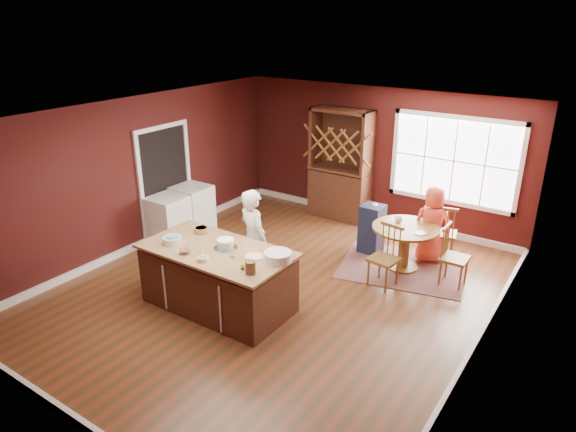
# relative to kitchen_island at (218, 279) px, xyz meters

# --- Properties ---
(room_shell) EXTENTS (7.00, 7.00, 7.00)m
(room_shell) POSITION_rel_kitchen_island_xyz_m (0.43, 0.86, 0.91)
(room_shell) COLOR brown
(room_shell) RESTS_ON ground
(window) EXTENTS (2.36, 0.10, 1.66)m
(window) POSITION_rel_kitchen_island_xyz_m (1.93, 4.33, 1.06)
(window) COLOR white
(window) RESTS_ON room_shell
(doorway) EXTENTS (0.08, 1.26, 2.13)m
(doorway) POSITION_rel_kitchen_island_xyz_m (-2.54, 1.46, 0.59)
(doorway) COLOR white
(doorway) RESTS_ON room_shell
(kitchen_island) EXTENTS (2.18, 1.14, 0.92)m
(kitchen_island) POSITION_rel_kitchen_island_xyz_m (0.00, 0.00, 0.00)
(kitchen_island) COLOR black
(kitchen_island) RESTS_ON ground
(dining_table) EXTENTS (1.09, 1.09, 0.75)m
(dining_table) POSITION_rel_kitchen_island_xyz_m (1.76, 2.64, 0.10)
(dining_table) COLOR brown
(dining_table) RESTS_ON ground
(baker) EXTENTS (0.68, 0.55, 1.60)m
(baker) POSITION_rel_kitchen_island_xyz_m (0.06, 0.77, 0.36)
(baker) COLOR silver
(baker) RESTS_ON ground
(layer_cake) EXTENTS (0.34, 0.34, 0.14)m
(layer_cake) POSITION_rel_kitchen_island_xyz_m (0.09, 0.09, 0.55)
(layer_cake) COLOR white
(layer_cake) RESTS_ON kitchen_island
(bowl_blue) EXTENTS (0.26, 0.26, 0.10)m
(bowl_blue) POSITION_rel_kitchen_island_xyz_m (-0.64, -0.21, 0.53)
(bowl_blue) COLOR white
(bowl_blue) RESTS_ON kitchen_island
(bowl_yellow) EXTENTS (0.22, 0.22, 0.08)m
(bowl_yellow) POSITION_rel_kitchen_island_xyz_m (-0.57, 0.31, 0.52)
(bowl_yellow) COLOR olive
(bowl_yellow) RESTS_ON kitchen_island
(bowl_pink) EXTENTS (0.16, 0.16, 0.06)m
(bowl_pink) POSITION_rel_kitchen_island_xyz_m (-0.27, -0.35, 0.51)
(bowl_pink) COLOR white
(bowl_pink) RESTS_ON kitchen_island
(bowl_olive) EXTENTS (0.15, 0.15, 0.06)m
(bowl_olive) POSITION_rel_kitchen_island_xyz_m (0.10, -0.38, 0.51)
(bowl_olive) COLOR white
(bowl_olive) RESTS_ON kitchen_island
(drinking_glass) EXTENTS (0.08, 0.08, 0.16)m
(drinking_glass) POSITION_rel_kitchen_island_xyz_m (0.35, -0.08, 0.56)
(drinking_glass) COLOR silver
(drinking_glass) RESTS_ON kitchen_island
(dinner_plate) EXTENTS (0.25, 0.25, 0.02)m
(dinner_plate) POSITION_rel_kitchen_island_xyz_m (0.60, 0.09, 0.49)
(dinner_plate) COLOR #F5EEBB
(dinner_plate) RESTS_ON kitchen_island
(white_tub) EXTENTS (0.37, 0.37, 0.13)m
(white_tub) POSITION_rel_kitchen_island_xyz_m (0.93, 0.19, 0.55)
(white_tub) COLOR silver
(white_tub) RESTS_ON kitchen_island
(stoneware_crock) EXTENTS (0.14, 0.14, 0.17)m
(stoneware_crock) POSITION_rel_kitchen_island_xyz_m (0.84, -0.29, 0.56)
(stoneware_crock) COLOR brown
(stoneware_crock) RESTS_ON kitchen_island
(toy_figurine) EXTENTS (0.05, 0.05, 0.08)m
(toy_figurine) POSITION_rel_kitchen_island_xyz_m (0.69, -0.27, 0.52)
(toy_figurine) COLOR #E2B60D
(toy_figurine) RESTS_ON kitchen_island
(rug) EXTENTS (2.30, 1.95, 0.01)m
(rug) POSITION_rel_kitchen_island_xyz_m (1.76, 2.64, -0.43)
(rug) COLOR brown
(rug) RESTS_ON ground
(chair_east) EXTENTS (0.40, 0.42, 0.99)m
(chair_east) POSITION_rel_kitchen_island_xyz_m (2.62, 2.56, 0.05)
(chair_east) COLOR brown
(chair_east) RESTS_ON ground
(chair_south) EXTENTS (0.47, 0.46, 1.00)m
(chair_south) POSITION_rel_kitchen_island_xyz_m (1.72, 1.90, 0.06)
(chair_south) COLOR brown
(chair_south) RESTS_ON ground
(chair_north) EXTENTS (0.51, 0.50, 1.02)m
(chair_north) POSITION_rel_kitchen_island_xyz_m (2.17, 3.38, 0.07)
(chair_north) COLOR brown
(chair_north) RESTS_ON ground
(seated_woman) EXTENTS (0.78, 0.71, 1.34)m
(seated_woman) POSITION_rel_kitchen_island_xyz_m (2.02, 3.17, 0.23)
(seated_woman) COLOR #F3513C
(seated_woman) RESTS_ON ground
(high_chair) EXTENTS (0.38, 0.38, 0.92)m
(high_chair) POSITION_rel_kitchen_island_xyz_m (1.03, 2.92, 0.02)
(high_chair) COLOR black
(high_chair) RESTS_ON ground
(toddler) EXTENTS (0.18, 0.14, 0.26)m
(toddler) POSITION_rel_kitchen_island_xyz_m (1.01, 2.99, 0.37)
(toddler) COLOR #8CA5BF
(toddler) RESTS_ON high_chair
(table_plate) EXTENTS (0.19, 0.19, 0.01)m
(table_plate) POSITION_rel_kitchen_island_xyz_m (2.06, 2.51, 0.32)
(table_plate) COLOR beige
(table_plate) RESTS_ON dining_table
(table_cup) EXTENTS (0.14, 0.14, 0.10)m
(table_cup) POSITION_rel_kitchen_island_xyz_m (1.58, 2.76, 0.36)
(table_cup) COLOR white
(table_cup) RESTS_ON dining_table
(hutch) EXTENTS (1.23, 0.51, 2.26)m
(hutch) POSITION_rel_kitchen_island_xyz_m (-0.26, 4.08, 0.69)
(hutch) COLOR #422812
(hutch) RESTS_ON ground
(washer) EXTENTS (0.63, 0.61, 0.91)m
(washer) POSITION_rel_kitchen_island_xyz_m (-2.21, 1.14, 0.02)
(washer) COLOR white
(washer) RESTS_ON ground
(dryer) EXTENTS (0.65, 0.62, 0.94)m
(dryer) POSITION_rel_kitchen_island_xyz_m (-2.21, 1.78, 0.03)
(dryer) COLOR white
(dryer) RESTS_ON ground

